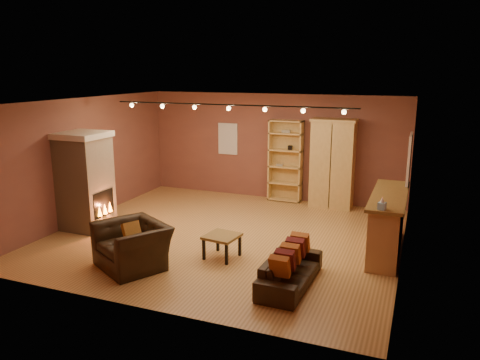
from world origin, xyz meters
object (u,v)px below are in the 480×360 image
at_px(armoire, 332,163).
at_px(bar_counter, 387,223).
at_px(fireplace, 85,181).
at_px(loveseat, 290,265).
at_px(coffee_table, 222,238).
at_px(bookcase, 286,160).
at_px(armchair, 132,238).

xyz_separation_m(armoire, bar_counter, (1.55, -2.64, -0.54)).
relative_size(fireplace, loveseat, 1.25).
bearing_deg(coffee_table, loveseat, -23.33).
xyz_separation_m(bookcase, armoire, (1.25, -0.17, 0.03)).
relative_size(armoire, loveseat, 1.32).
bearing_deg(bar_counter, armchair, -150.19).
bearing_deg(bar_counter, fireplace, -171.53).
height_order(fireplace, coffee_table, fireplace).
distance_m(bar_counter, loveseat, 2.45).
relative_size(armoire, armchair, 1.56).
height_order(fireplace, armchair, fireplace).
xyz_separation_m(bookcase, loveseat, (1.48, -4.86, -0.74)).
bearing_deg(armoire, armchair, -117.14).
bearing_deg(armchair, coffee_table, 65.53).
height_order(fireplace, armoire, armoire).
distance_m(bookcase, armchair, 5.36).
distance_m(armoire, bar_counter, 3.11).
bearing_deg(loveseat, coffee_table, 68.61).
distance_m(fireplace, loveseat, 5.09).
distance_m(loveseat, armchair, 2.81).
relative_size(armoire, bar_counter, 0.94).
bearing_deg(coffee_table, bookcase, 89.94).
xyz_separation_m(bar_counter, coffee_table, (-2.81, -1.41, -0.20)).
relative_size(bar_counter, coffee_table, 3.65).
xyz_separation_m(fireplace, loveseat, (4.91, -1.12, -0.71)).
bearing_deg(loveseat, bar_counter, -30.99).
height_order(bookcase, armoire, armoire).
relative_size(fireplace, bar_counter, 0.89).
height_order(fireplace, bar_counter, fireplace).
xyz_separation_m(fireplace, bookcase, (3.44, 3.74, 0.03)).
height_order(armchair, coffee_table, armchair).
bearing_deg(armchair, armoire, 92.47).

